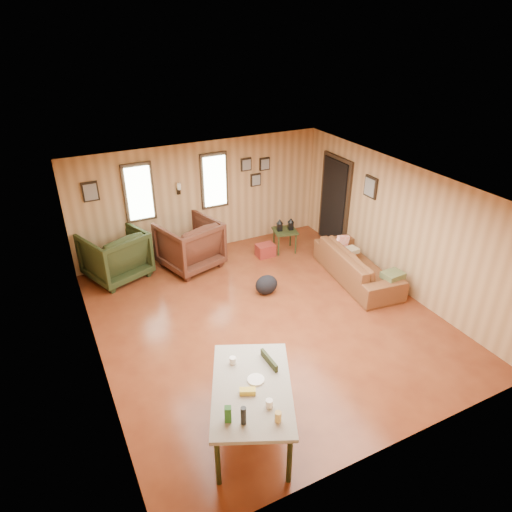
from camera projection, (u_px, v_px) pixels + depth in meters
The scene contains 11 objects.
room at pixel (268, 249), 7.62m from camera, with size 5.54×6.04×2.44m.
sofa at pixel (358, 260), 8.90m from camera, with size 2.17×0.63×0.85m, color brown.
recliner_brown at pixel (189, 242), 9.29m from camera, with size 1.08×1.01×1.11m, color #4A2316.
recliner_green at pixel (115, 253), 8.91m from camera, with size 1.06×0.99×1.09m, color #263015.
end_table at pixel (138, 253), 9.24m from camera, with size 0.65×0.62×0.69m.
side_table at pixel (285, 229), 9.93m from camera, with size 0.58×0.58×0.77m.
cooler at pixel (265, 250), 9.88m from camera, with size 0.39×0.28×0.28m.
backpack at pixel (266, 285), 8.54m from camera, with size 0.51×0.43×0.38m.
sofa_pillows at pixel (368, 260), 8.75m from camera, with size 0.48×1.61×0.33m.
dining_table at pixel (252, 392), 5.41m from camera, with size 1.50×1.80×1.02m.
dining_chair at pixel (262, 383), 5.85m from camera, with size 0.41×0.41×0.89m.
Camera 1 is at (-3.05, -5.68, 4.71)m, focal length 32.00 mm.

